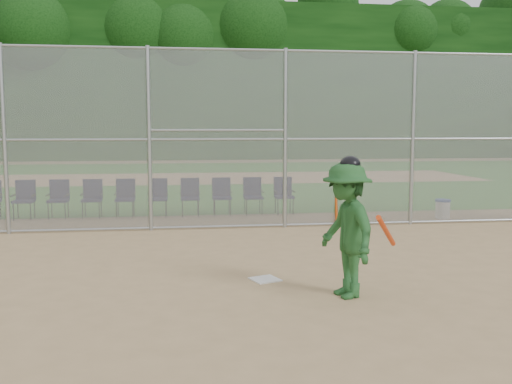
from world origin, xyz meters
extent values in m
plane|color=tan|center=(0.00, 0.00, 0.00)|extent=(100.00, 100.00, 0.00)
plane|color=#28691F|center=(0.00, 18.00, 0.01)|extent=(100.00, 100.00, 0.00)
plane|color=tan|center=(0.00, 18.00, 0.01)|extent=(24.00, 24.00, 0.00)
cube|color=gray|center=(0.00, 5.00, 2.00)|extent=(16.00, 0.02, 4.00)
cylinder|color=#9EA3A8|center=(0.00, 5.00, 3.95)|extent=(16.00, 0.05, 0.05)
cube|color=black|center=(0.00, 35.00, 5.50)|extent=(80.00, 5.00, 11.00)
cube|color=silver|center=(-0.13, 0.57, 0.01)|extent=(0.50, 0.50, 0.02)
imported|color=#215224|center=(0.82, -0.39, 0.90)|extent=(0.89, 1.28, 1.80)
ellipsoid|color=black|center=(0.82, -0.39, 1.77)|extent=(0.27, 0.30, 0.23)
cylinder|color=#E34115|center=(1.22, -0.79, 0.95)|extent=(0.50, 0.65, 0.51)
cylinder|color=white|center=(5.16, 5.74, 0.21)|extent=(0.35, 0.35, 0.42)
cylinder|color=#2642A7|center=(5.16, 5.74, 0.45)|extent=(0.38, 0.38, 0.06)
cylinder|color=#D84C14|center=(2.20, 4.97, 0.42)|extent=(0.06, 0.20, 0.85)
cylinder|color=black|center=(2.50, 4.97, 0.42)|extent=(0.06, 0.23, 0.84)
camera|label=1|loc=(-1.38, -7.61, 2.25)|focal=40.00mm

